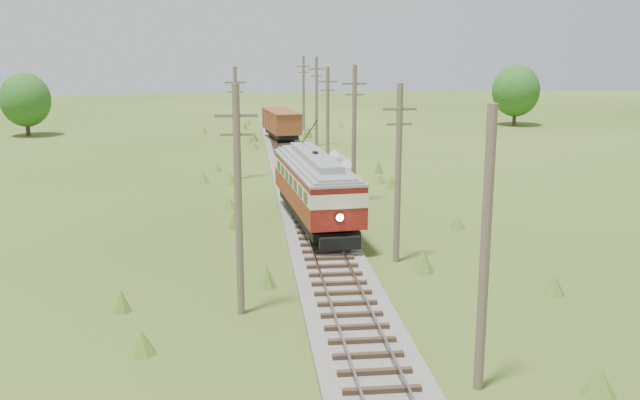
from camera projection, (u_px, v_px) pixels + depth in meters
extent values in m
cube|color=#605B54|center=(302.00, 192.00, 49.84)|extent=(3.60, 96.00, 0.25)
cube|color=#726659|center=(291.00, 187.00, 49.69)|extent=(0.08, 96.00, 0.17)
cube|color=#726659|center=(312.00, 187.00, 49.84)|extent=(0.08, 96.00, 0.17)
cube|color=#2D2116|center=(302.00, 189.00, 49.80)|extent=(2.40, 96.00, 0.16)
cube|color=black|center=(315.00, 211.00, 40.45)|extent=(3.46, 11.43, 0.46)
cube|color=#66100D|center=(315.00, 194.00, 40.23)|extent=(3.97, 12.44, 1.12)
cube|color=beige|center=(315.00, 178.00, 40.03)|extent=(4.01, 12.50, 0.71)
cube|color=black|center=(315.00, 178.00, 40.03)|extent=(3.98, 11.96, 0.56)
cube|color=#66100D|center=(315.00, 169.00, 39.91)|extent=(3.97, 12.44, 0.31)
cube|color=gray|center=(315.00, 163.00, 39.84)|extent=(4.04, 12.57, 0.39)
cube|color=gray|center=(315.00, 157.00, 39.76)|extent=(2.13, 9.25, 0.41)
sphere|color=#FFF2BF|center=(340.00, 218.00, 34.27)|extent=(0.37, 0.37, 0.37)
cylinder|color=black|center=(309.00, 132.00, 41.26)|extent=(0.50, 4.73, 1.97)
cylinder|color=black|center=(318.00, 234.00, 35.89)|extent=(0.20, 0.82, 0.82)
cylinder|color=black|center=(347.00, 233.00, 36.19)|extent=(0.20, 0.82, 0.82)
cylinder|color=black|center=(289.00, 196.00, 44.74)|extent=(0.20, 0.82, 0.82)
cylinder|color=black|center=(313.00, 195.00, 45.04)|extent=(0.20, 0.82, 0.82)
cube|color=black|center=(281.00, 133.00, 75.02)|extent=(3.18, 7.54, 0.51)
cube|color=brown|center=(281.00, 121.00, 74.74)|extent=(3.82, 8.42, 2.03)
cube|color=brown|center=(281.00, 111.00, 74.51)|extent=(3.90, 8.59, 0.12)
cylinder|color=black|center=(279.00, 136.00, 72.53)|extent=(0.24, 0.82, 0.81)
cylinder|color=black|center=(293.00, 135.00, 72.90)|extent=(0.24, 0.82, 0.81)
cylinder|color=black|center=(270.00, 130.00, 77.12)|extent=(0.24, 0.82, 0.81)
cylinder|color=black|center=(284.00, 130.00, 77.50)|extent=(0.24, 0.82, 0.81)
cone|color=gray|center=(335.00, 157.00, 61.80)|extent=(3.38, 3.38, 1.27)
cone|color=gray|center=(346.00, 161.00, 60.92)|extent=(1.90, 1.90, 0.74)
cylinder|color=brown|center=(485.00, 252.00, 21.10)|extent=(0.30, 0.30, 8.80)
cylinder|color=brown|center=(398.00, 175.00, 33.75)|extent=(0.30, 0.30, 8.60)
cube|color=brown|center=(400.00, 109.00, 33.07)|extent=(1.60, 0.12, 0.12)
cube|color=brown|center=(399.00, 124.00, 33.22)|extent=(1.20, 0.10, 0.10)
cylinder|color=brown|center=(354.00, 135.00, 46.30)|extent=(0.30, 0.30, 9.00)
cube|color=brown|center=(355.00, 84.00, 45.58)|extent=(1.60, 0.12, 0.12)
cube|color=brown|center=(355.00, 95.00, 45.73)|extent=(1.20, 0.10, 0.10)
cylinder|color=brown|center=(328.00, 118.00, 58.96)|extent=(0.30, 0.30, 8.40)
cube|color=brown|center=(328.00, 82.00, 58.30)|extent=(1.60, 0.12, 0.12)
cube|color=brown|center=(328.00, 90.00, 58.45)|extent=(1.20, 0.10, 0.10)
cylinder|color=brown|center=(316.00, 102.00, 71.55)|extent=(0.30, 0.30, 8.90)
cube|color=brown|center=(316.00, 69.00, 70.84)|extent=(1.60, 0.12, 0.12)
cube|color=brown|center=(316.00, 76.00, 70.99)|extent=(1.20, 0.10, 0.10)
cylinder|color=brown|center=(304.00, 93.00, 84.16)|extent=(0.30, 0.30, 8.70)
cube|color=brown|center=(303.00, 66.00, 83.47)|extent=(1.60, 0.12, 0.12)
cube|color=brown|center=(303.00, 72.00, 83.62)|extent=(1.20, 0.10, 0.10)
cylinder|color=brown|center=(238.00, 202.00, 27.10)|extent=(0.30, 0.30, 9.00)
cube|color=brown|center=(236.00, 116.00, 26.38)|extent=(1.60, 0.12, 0.12)
cube|color=brown|center=(237.00, 135.00, 26.53)|extent=(1.20, 0.10, 0.10)
cylinder|color=brown|center=(236.00, 124.00, 54.27)|extent=(0.30, 0.30, 8.60)
cube|color=brown|center=(235.00, 83.00, 53.59)|extent=(1.60, 0.12, 0.12)
cube|color=brown|center=(235.00, 92.00, 53.75)|extent=(1.20, 0.10, 0.10)
cylinder|color=#38281C|center=(28.00, 125.00, 79.67)|extent=(0.50, 0.50, 2.34)
ellipsoid|color=#1F5319|center=(25.00, 100.00, 79.04)|extent=(5.46, 5.46, 6.01)
cylinder|color=#38281C|center=(514.00, 115.00, 89.57)|extent=(0.50, 0.50, 2.52)
ellipsoid|color=#1F5319|center=(516.00, 91.00, 88.89)|extent=(5.88, 5.88, 6.47)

